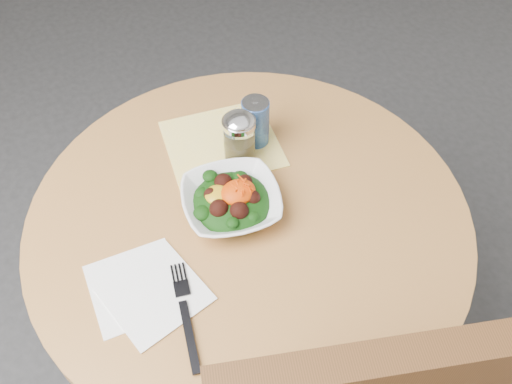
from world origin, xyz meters
The scene contains 8 objects.
ground centered at (0.00, 0.00, 0.00)m, with size 6.00×6.00×0.00m, color #2D2D2F.
table centered at (0.00, 0.00, 0.55)m, with size 0.90×0.90×0.75m.
cloth_napkin centered at (0.05, 0.20, 0.75)m, with size 0.24×0.22×0.00m, color yellow.
paper_napkins centered at (-0.25, -0.05, 0.75)m, with size 0.21×0.22×0.00m.
salad_bowl centered at (-0.02, 0.03, 0.78)m, with size 0.24×0.24×0.07m.
fork centered at (-0.21, -0.13, 0.76)m, with size 0.09×0.21×0.00m.
spice_shaker centered at (0.06, 0.14, 0.81)m, with size 0.07×0.07×0.13m.
beverage_can centered at (0.12, 0.17, 0.81)m, with size 0.06×0.06×0.12m.
Camera 1 is at (-0.35, -0.60, 1.67)m, focal length 40.00 mm.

